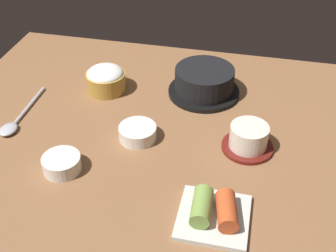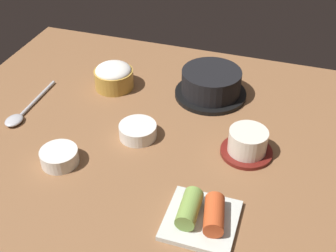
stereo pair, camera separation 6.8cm
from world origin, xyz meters
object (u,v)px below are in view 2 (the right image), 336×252
(tea_cup_with_saucer, at_px, (247,143))
(rice_bowl, at_px, (114,76))
(spoon, at_px, (22,113))
(kimchi_plate, at_px, (201,215))
(stone_pot, at_px, (211,84))
(banchan_cup_center, at_px, (138,130))
(side_bowl_near, at_px, (59,156))

(tea_cup_with_saucer, bearing_deg, rice_bowl, 157.36)
(spoon, bearing_deg, kimchi_plate, -20.50)
(tea_cup_with_saucer, height_order, kimchi_plate, tea_cup_with_saucer)
(stone_pot, xyz_separation_m, banchan_cup_center, (-0.11, -0.20, -0.02))
(spoon, bearing_deg, banchan_cup_center, 2.30)
(kimchi_plate, distance_m, spoon, 0.49)
(tea_cup_with_saucer, relative_size, kimchi_plate, 0.87)
(stone_pot, relative_size, banchan_cup_center, 2.15)
(banchan_cup_center, bearing_deg, rice_bowl, 127.38)
(stone_pot, height_order, tea_cup_with_saucer, stone_pot)
(rice_bowl, distance_m, tea_cup_with_saucer, 0.38)
(banchan_cup_center, height_order, side_bowl_near, same)
(stone_pot, height_order, side_bowl_near, stone_pot)
(spoon, bearing_deg, tea_cup_with_saucer, 3.21)
(side_bowl_near, bearing_deg, stone_pot, 55.36)
(spoon, bearing_deg, side_bowl_near, -35.28)
(stone_pot, distance_m, tea_cup_with_saucer, 0.22)
(banchan_cup_center, distance_m, kimchi_plate, 0.26)
(kimchi_plate, bearing_deg, tea_cup_with_saucer, 78.29)
(stone_pot, height_order, spoon, stone_pot)
(tea_cup_with_saucer, bearing_deg, kimchi_plate, -101.71)
(banchan_cup_center, distance_m, spoon, 0.28)
(rice_bowl, bearing_deg, banchan_cup_center, -52.62)
(side_bowl_near, relative_size, spoon, 0.38)
(stone_pot, bearing_deg, banchan_cup_center, -118.40)
(side_bowl_near, bearing_deg, kimchi_plate, -11.14)
(tea_cup_with_saucer, distance_m, spoon, 0.50)
(kimchi_plate, height_order, side_bowl_near, kimchi_plate)
(tea_cup_with_saucer, height_order, side_bowl_near, tea_cup_with_saucer)
(rice_bowl, relative_size, side_bowl_near, 1.28)
(rice_bowl, distance_m, banchan_cup_center, 0.21)
(kimchi_plate, height_order, spoon, kimchi_plate)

